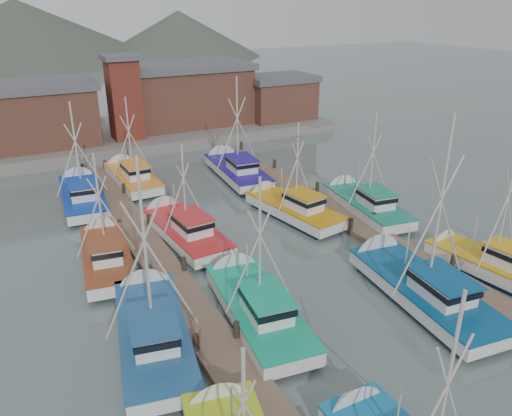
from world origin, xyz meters
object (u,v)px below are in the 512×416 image
boat_4 (254,304)px  boat_8 (182,229)px  lookout_tower (124,97)px  boat_12 (131,176)px

boat_4 → boat_8: boat_4 is taller
lookout_tower → boat_4: 33.81m
boat_8 → boat_12: size_ratio=1.05×
lookout_tower → boat_8: bearing=-95.8°
boat_8 → boat_12: boat_12 is taller
lookout_tower → boat_8: (-2.37, -23.16, -4.88)m
boat_4 → boat_8: (-0.15, 10.22, -0.00)m
boat_4 → boat_12: bearing=98.2°
boat_4 → boat_12: (-0.41, 22.40, -0.00)m
lookout_tower → boat_12: size_ratio=0.93×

